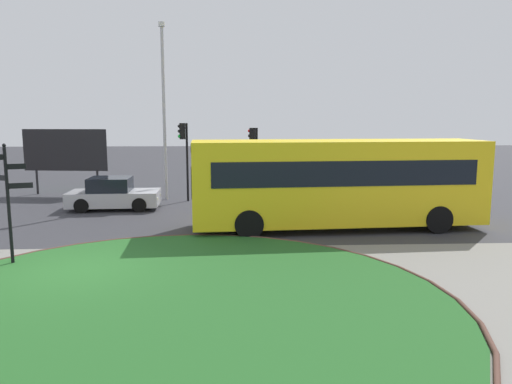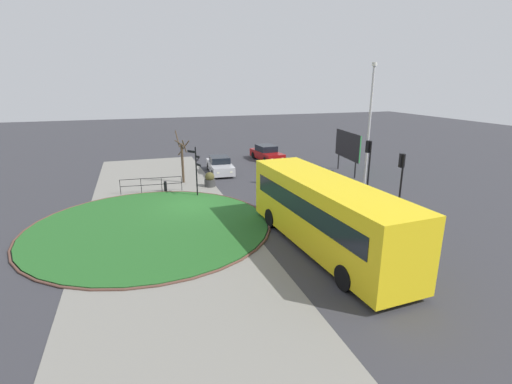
# 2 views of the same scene
# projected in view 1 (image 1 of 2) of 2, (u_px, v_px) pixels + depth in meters

# --- Properties ---
(ground) EXTENTS (120.00, 120.00, 0.00)m
(ground) POSITION_uv_depth(u_px,v_px,m) (77.00, 274.00, 12.99)
(ground) COLOR #333338
(sidewalk_paving) EXTENTS (32.00, 8.50, 0.02)m
(sidewalk_paving) POSITION_uv_depth(u_px,v_px,m) (53.00, 297.00, 11.26)
(sidewalk_paving) COLOR gray
(sidewalk_paving) RESTS_ON ground
(grass_island) EXTENTS (12.69, 12.69, 0.10)m
(grass_island) POSITION_uv_depth(u_px,v_px,m) (167.00, 307.00, 10.58)
(grass_island) COLOR #235B23
(grass_island) RESTS_ON ground
(grass_kerb_ring) EXTENTS (13.00, 13.00, 0.11)m
(grass_kerb_ring) POSITION_uv_depth(u_px,v_px,m) (167.00, 307.00, 10.58)
(grass_kerb_ring) COLOR brown
(grass_kerb_ring) RESTS_ON ground
(signpost_directional) EXTENTS (1.16, 0.73, 3.42)m
(signpost_directional) POSITION_uv_depth(u_px,v_px,m) (8.00, 195.00, 13.37)
(signpost_directional) COLOR black
(signpost_directional) RESTS_ON ground
(bus_yellow) EXTENTS (10.79, 3.20, 3.28)m
(bus_yellow) POSITION_uv_depth(u_px,v_px,m) (337.00, 182.00, 18.07)
(bus_yellow) COLOR yellow
(bus_yellow) RESTS_ON ground
(car_trailing) EXTENTS (4.06, 2.03, 1.45)m
(car_trailing) POSITION_uv_depth(u_px,v_px,m) (113.00, 195.00, 22.14)
(car_trailing) COLOR #B7B7BC
(car_trailing) RESTS_ON ground
(traffic_light_near) EXTENTS (0.48, 0.31, 3.85)m
(traffic_light_near) POSITION_uv_depth(u_px,v_px,m) (184.00, 144.00, 23.95)
(traffic_light_near) COLOR black
(traffic_light_near) RESTS_ON ground
(traffic_light_far) EXTENTS (0.48, 0.32, 3.62)m
(traffic_light_far) POSITION_uv_depth(u_px,v_px,m) (254.00, 148.00, 24.02)
(traffic_light_far) COLOR black
(traffic_light_far) RESTS_ON ground
(lamppost_tall) EXTENTS (0.32, 0.32, 8.69)m
(lamppost_tall) POSITION_uv_depth(u_px,v_px,m) (164.00, 107.00, 24.18)
(lamppost_tall) COLOR #B7B7BC
(lamppost_tall) RESTS_ON ground
(billboard_left) EXTENTS (4.57, 0.70, 3.51)m
(billboard_left) POSITION_uv_depth(u_px,v_px,m) (65.00, 151.00, 26.14)
(billboard_left) COLOR black
(billboard_left) RESTS_ON ground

